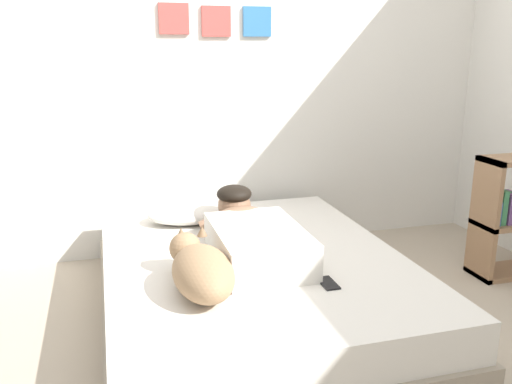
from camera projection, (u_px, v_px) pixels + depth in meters
ground_plane at (298, 373)px, 2.38m from camera, size 11.74×11.74×0.00m
back_wall at (215, 67)px, 3.60m from camera, size 3.87×0.12×2.50m
bed at (253, 286)px, 2.83m from camera, size 1.53×1.95×0.35m
pillow at (191, 213)px, 3.29m from camera, size 0.52×0.32×0.11m
person_lying at (251, 233)px, 2.79m from camera, size 0.43×0.92×0.27m
dog at (201, 269)px, 2.35m from camera, size 0.26×0.57×0.21m
coffee_cup at (268, 218)px, 3.26m from camera, size 0.12×0.09×0.07m
cell_phone at (328, 283)px, 2.44m from camera, size 0.07×0.14×0.01m
bookshelf at (511, 216)px, 3.31m from camera, size 0.45×0.24×0.75m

